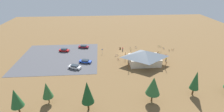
{
  "coord_description": "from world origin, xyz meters",
  "views": [
    {
      "loc": [
        10.11,
        67.33,
        30.94
      ],
      "look_at": [
        5.6,
        4.71,
        1.2
      ],
      "focal_mm": 27.05,
      "sensor_mm": 36.0,
      "label": 1
    }
  ],
  "objects": [
    {
      "name": "trash_bin",
      "position": [
        1.05,
        -5.17,
        0.45
      ],
      "size": [
        0.6,
        0.6,
        0.9
      ],
      "primitive_type": "cylinder",
      "color": "brown",
      "rests_on": "ground"
    },
    {
      "name": "car_maroon_inner_stall",
      "position": [
        18.25,
        -7.73,
        0.7
      ],
      "size": [
        5.01,
        2.75,
        1.28
      ],
      "color": "maroon",
      "rests_on": "parking_lot_asphalt"
    },
    {
      "name": "visitor_crossing_yard",
      "position": [
        0.11,
        -3.26,
        0.98
      ],
      "size": [
        0.36,
        0.36,
        1.85
      ],
      "color": "#2D3347",
      "rests_on": "ground"
    },
    {
      "name": "car_blue_back_corner",
      "position": [
        16.37,
        7.6,
        0.69
      ],
      "size": [
        5.07,
        2.93,
        1.27
      ],
      "color": "#1E42B2",
      "rests_on": "parking_lot_asphalt"
    },
    {
      "name": "bicycle_white_edge_north",
      "position": [
        -6.58,
        -5.87,
        0.35
      ],
      "size": [
        0.8,
        1.47,
        0.78
      ],
      "color": "black",
      "rests_on": "ground"
    },
    {
      "name": "bicycle_orange_trailside",
      "position": [
        -22.86,
        -1.82,
        0.38
      ],
      "size": [
        1.66,
        0.64,
        0.83
      ],
      "color": "black",
      "rests_on": "ground"
    },
    {
      "name": "bicycle_silver_lone_west",
      "position": [
        -0.74,
        3.76,
        0.4
      ],
      "size": [
        0.53,
        1.69,
        0.92
      ],
      "color": "black",
      "rests_on": "ground"
    },
    {
      "name": "bicycle_yellow_near_sign",
      "position": [
        -3.55,
        -2.72,
        0.39
      ],
      "size": [
        0.74,
        1.62,
        0.88
      ],
      "color": "black",
      "rests_on": "ground"
    },
    {
      "name": "bicycle_teal_by_bin",
      "position": [
        -3.69,
        -5.2,
        0.4
      ],
      "size": [
        0.55,
        1.7,
        0.86
      ],
      "color": "black",
      "rests_on": "ground"
    },
    {
      "name": "ground",
      "position": [
        0.0,
        0.0,
        0.0
      ],
      "size": [
        160.0,
        160.0,
        0.0
      ],
      "primitive_type": "plane",
      "color": "brown",
      "rests_on": "ground"
    },
    {
      "name": "bicycle_green_front_row",
      "position": [
        -18.09,
        -6.05,
        0.4
      ],
      "size": [
        1.56,
        0.81,
        0.85
      ],
      "color": "black",
      "rests_on": "ground"
    },
    {
      "name": "bicycle_yellow_yard_front",
      "position": [
        -15.66,
        0.8,
        0.4
      ],
      "size": [
        1.74,
        0.48,
        0.86
      ],
      "color": "black",
      "rests_on": "ground"
    },
    {
      "name": "bicycle_black_back_row",
      "position": [
        -20.88,
        -1.02,
        0.35
      ],
      "size": [
        0.54,
        1.69,
        0.78
      ],
      "color": "black",
      "rests_on": "ground"
    },
    {
      "name": "car_white_second_row",
      "position": [
        19.93,
        11.98,
        0.75
      ],
      "size": [
        5.0,
        3.45,
        1.41
      ],
      "color": "white",
      "rests_on": "parking_lot_asphalt"
    },
    {
      "name": "bicycle_blue_mid_cluster",
      "position": [
        -19.28,
        -3.77,
        0.36
      ],
      "size": [
        0.6,
        1.6,
        0.79
      ],
      "color": "black",
      "rests_on": "ground"
    },
    {
      "name": "pine_west",
      "position": [
        -15.88,
        29.74,
        4.84
      ],
      "size": [
        2.55,
        2.55,
        7.69
      ],
      "color": "brown",
      "rests_on": "ground"
    },
    {
      "name": "pine_midwest",
      "position": [
        24.47,
        30.32,
        4.09
      ],
      "size": [
        2.79,
        2.79,
        6.33
      ],
      "color": "brown",
      "rests_on": "ground"
    },
    {
      "name": "pine_far_west",
      "position": [
        -3.32,
        31.69,
        5.07
      ],
      "size": [
        3.83,
        3.83,
        7.59
      ],
      "color": "brown",
      "rests_on": "ground"
    },
    {
      "name": "bike_pavilion",
      "position": [
        -6.58,
        10.09,
        3.11
      ],
      "size": [
        13.93,
        9.67,
        5.59
      ],
      "color": "beige",
      "rests_on": "ground"
    },
    {
      "name": "bicycle_purple_near_porch",
      "position": [
        3.51,
        2.67,
        0.38
      ],
      "size": [
        1.5,
        1.02,
        0.86
      ],
      "color": "black",
      "rests_on": "ground"
    },
    {
      "name": "lot_sign",
      "position": [
        9.53,
        -0.82,
        1.41
      ],
      "size": [
        0.56,
        0.08,
        2.2
      ],
      "color": "#99999E",
      "rests_on": "ground"
    },
    {
      "name": "parking_lot_asphalt",
      "position": [
        27.74,
        2.08,
        0.03
      ],
      "size": [
        32.1,
        29.1,
        0.05
      ],
      "primitive_type": "cube",
      "color": "#4C4C51",
      "rests_on": "ground"
    },
    {
      "name": "visitor_at_bikes",
      "position": [
        -17.03,
        5.38,
        0.86
      ],
      "size": [
        0.4,
        0.38,
        1.64
      ],
      "color": "#2D3347",
      "rests_on": "ground"
    },
    {
      "name": "visitor_by_pavilion",
      "position": [
        -15.83,
        8.65,
        0.91
      ],
      "size": [
        0.36,
        0.36,
        1.74
      ],
      "color": "#2D3347",
      "rests_on": "ground"
    },
    {
      "name": "pine_center",
      "position": [
        13.7,
        33.81,
        5.48
      ],
      "size": [
        3.19,
        3.19,
        8.49
      ],
      "color": "brown",
      "rests_on": "ground"
    },
    {
      "name": "car_red_far_end",
      "position": [
        26.7,
        -4.12,
        0.75
      ],
      "size": [
        4.72,
        2.6,
        1.41
      ],
      "color": "red",
      "rests_on": "parking_lot_asphalt"
    },
    {
      "name": "pine_mideast",
      "position": [
        30.35,
        34.43,
        5.17
      ],
      "size": [
        3.0,
        3.0,
        7.65
      ],
      "color": "brown",
      "rests_on": "ground"
    },
    {
      "name": "bicycle_red_edge_south",
      "position": [
        3.21,
        6.22,
        0.37
      ],
      "size": [
        0.78,
        1.51,
        0.83
      ],
      "color": "black",
      "rests_on": "ground"
    }
  ]
}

